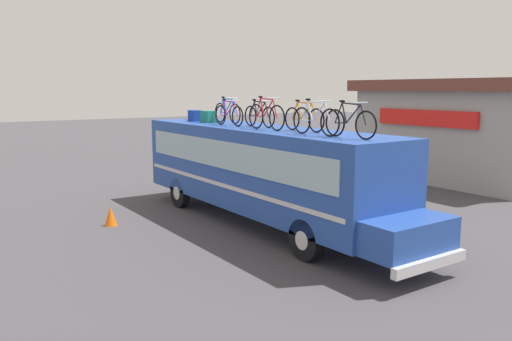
% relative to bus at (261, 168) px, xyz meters
% --- Properties ---
extents(ground_plane, '(120.00, 120.00, 0.00)m').
position_rel_bus_xyz_m(ground_plane, '(-0.17, 0.00, -1.78)').
color(ground_plane, '#423F44').
extents(bus, '(12.05, 2.53, 3.06)m').
position_rel_bus_xyz_m(bus, '(0.00, 0.00, 0.00)').
color(bus, '#23479E').
rests_on(bus, ground).
extents(luggage_bag_1, '(0.59, 0.43, 0.36)m').
position_rel_bus_xyz_m(luggage_bag_1, '(-4.63, 0.22, 1.46)').
color(luggage_bag_1, olive).
rests_on(luggage_bag_1, bus).
extents(luggage_bag_2, '(0.47, 0.34, 0.40)m').
position_rel_bus_xyz_m(luggage_bag_2, '(-3.89, -0.24, 1.48)').
color(luggage_bag_2, '#193899').
rests_on(luggage_bag_2, bus).
extents(luggage_bag_3, '(0.57, 0.38, 0.41)m').
position_rel_bus_xyz_m(luggage_bag_3, '(-3.02, -0.16, 1.48)').
color(luggage_bag_3, '#1E7F66').
rests_on(luggage_bag_3, bus).
extents(rooftop_bicycle_1, '(1.68, 0.44, 0.92)m').
position_rel_bus_xyz_m(rooftop_bicycle_1, '(-2.27, 0.16, 1.66)').
color(rooftop_bicycle_1, black).
rests_on(rooftop_bicycle_1, bus).
extents(rooftop_bicycle_2, '(1.69, 0.44, 0.86)m').
position_rel_bus_xyz_m(rooftop_bicycle_2, '(-1.22, -0.41, 1.64)').
color(rooftop_bicycle_2, black).
rests_on(rooftop_bicycle_2, bus).
extents(rooftop_bicycle_3, '(1.63, 0.44, 0.86)m').
position_rel_bus_xyz_m(rooftop_bicycle_3, '(-0.18, 0.06, 1.64)').
color(rooftop_bicycle_3, black).
rests_on(rooftop_bicycle_3, bus).
extents(rooftop_bicycle_4, '(1.77, 0.44, 0.97)m').
position_rel_bus_xyz_m(rooftop_bicycle_4, '(0.85, -0.41, 1.68)').
color(rooftop_bicycle_4, black).
rests_on(rooftop_bicycle_4, bus).
extents(rooftop_bicycle_5, '(1.71, 0.44, 0.88)m').
position_rel_bus_xyz_m(rooftop_bicycle_5, '(1.92, 0.12, 1.65)').
color(rooftop_bicycle_5, black).
rests_on(rooftop_bicycle_5, bus).
extents(rooftop_bicycle_6, '(1.79, 0.44, 0.93)m').
position_rel_bus_xyz_m(rooftop_bicycle_6, '(3.01, -0.41, 1.67)').
color(rooftop_bicycle_6, black).
rests_on(rooftop_bicycle_6, bus).
extents(rooftop_bicycle_7, '(1.72, 0.44, 0.91)m').
position_rel_bus_xyz_m(rooftop_bicycle_7, '(4.09, -0.25, 1.66)').
color(rooftop_bicycle_7, black).
rests_on(rooftop_bicycle_7, bus).
extents(roadside_building, '(9.12, 10.72, 4.67)m').
position_rel_bus_xyz_m(roadside_building, '(-1.37, 14.79, 0.59)').
color(roadside_building, '#9E9E99').
rests_on(roadside_building, ground).
extents(traffic_cone, '(0.39, 0.39, 0.61)m').
position_rel_bus_xyz_m(traffic_cone, '(-2.46, -4.01, -1.48)').
color(traffic_cone, orange).
rests_on(traffic_cone, ground).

